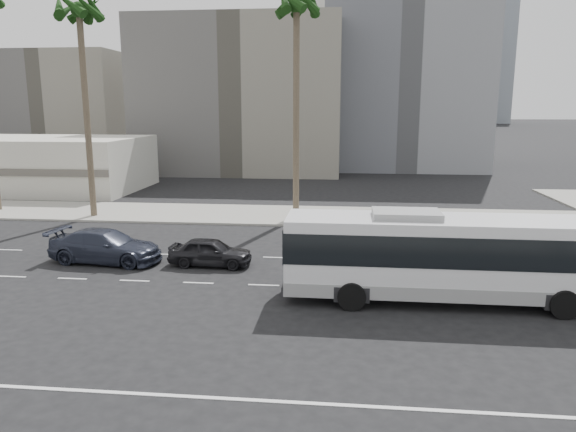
# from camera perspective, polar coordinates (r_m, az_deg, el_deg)

# --- Properties ---
(ground) EXTENTS (700.00, 700.00, 0.00)m
(ground) POSITION_cam_1_polar(r_m,az_deg,el_deg) (23.85, 4.60, -7.65)
(ground) COLOR black
(ground) RESTS_ON ground
(sidewalk_north) EXTENTS (120.00, 7.00, 0.15)m
(sidewalk_north) POSITION_cam_1_polar(r_m,az_deg,el_deg) (38.81, 5.15, -0.02)
(sidewalk_north) COLOR gray
(sidewalk_north) RESTS_ON ground
(commercial_low) EXTENTS (22.00, 12.16, 5.00)m
(commercial_low) POSITION_cam_1_polar(r_m,az_deg,el_deg) (57.51, -26.20, 5.06)
(commercial_low) COLOR beige
(commercial_low) RESTS_ON ground
(midrise_beige_west) EXTENTS (24.00, 18.00, 18.00)m
(midrise_beige_west) POSITION_cam_1_polar(r_m,az_deg,el_deg) (68.67, -4.65, 12.50)
(midrise_beige_west) COLOR #63605B
(midrise_beige_west) RESTS_ON ground
(midrise_gray_center) EXTENTS (20.00, 20.00, 26.00)m
(midrise_gray_center) POSITION_cam_1_polar(r_m,az_deg,el_deg) (75.09, 12.09, 15.26)
(midrise_gray_center) COLOR slate
(midrise_gray_center) RESTS_ON ground
(midrise_beige_far) EXTENTS (18.00, 16.00, 15.00)m
(midrise_beige_far) POSITION_cam_1_polar(r_m,az_deg,el_deg) (82.07, -22.43, 10.47)
(midrise_beige_far) COLOR #63605B
(midrise_beige_far) RESTS_ON ground
(civic_tower) EXTENTS (42.00, 42.00, 129.00)m
(civic_tower) POSITION_cam_1_polar(r_m,az_deg,el_deg) (274.29, 5.60, 18.00)
(civic_tower) COLOR silver
(civic_tower) RESTS_ON ground
(highrise_right) EXTENTS (26.00, 26.00, 70.00)m
(highrise_right) POSITION_cam_1_polar(r_m,az_deg,el_deg) (257.87, 16.55, 17.15)
(highrise_right) COLOR slate
(highrise_right) RESTS_ON ground
(highrise_far) EXTENTS (22.00, 22.00, 60.00)m
(highrise_far) POSITION_cam_1_polar(r_m,az_deg,el_deg) (291.81, 20.39, 15.22)
(highrise_far) COLOR slate
(highrise_far) RESTS_ON ground
(city_bus) EXTENTS (13.07, 3.20, 3.75)m
(city_bus) POSITION_cam_1_polar(r_m,az_deg,el_deg) (22.56, 16.63, -4.00)
(city_bus) COLOR silver
(city_bus) RESTS_ON ground
(car_a) EXTENTS (1.86, 4.22, 1.41)m
(car_a) POSITION_cam_1_polar(r_m,az_deg,el_deg) (27.09, -8.30, -3.81)
(car_a) COLOR black
(car_a) RESTS_ON ground
(car_b) EXTENTS (2.94, 6.01, 1.68)m
(car_b) POSITION_cam_1_polar(r_m,az_deg,el_deg) (28.93, -18.92, -3.06)
(car_b) COLOR #272C3B
(car_b) RESTS_ON ground
(palm_near) EXTENTS (4.65, 4.65, 15.66)m
(palm_near) POSITION_cam_1_polar(r_m,az_deg,el_deg) (37.97, 0.92, 21.20)
(palm_near) COLOR brown
(palm_near) RESTS_ON ground
(palm_mid) EXTENTS (5.01, 5.01, 15.49)m
(palm_mid) POSITION_cam_1_polar(r_m,az_deg,el_deg) (40.80, -21.43, 19.41)
(palm_mid) COLOR brown
(palm_mid) RESTS_ON ground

